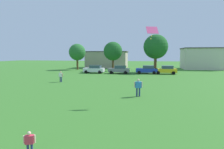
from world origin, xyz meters
TOP-DOWN VIEW (x-y plane):
  - ground_plane at (0.00, 30.00)m, footprint 160.00×160.00m
  - child_kite_flyer at (0.51, 4.48)m, footprint 0.44×0.28m
  - adult_bystander at (4.17, 15.49)m, footprint 0.78×0.41m
  - bystander_near_trees at (-7.13, 22.59)m, footprint 0.72×0.37m
  - kite at (5.29, 14.04)m, footprint 1.06×0.74m
  - parked_car_white_0 at (-5.97, 35.67)m, footprint 4.30×2.02m
  - parked_car_gray_1 at (-0.65, 35.77)m, footprint 4.30×2.02m
  - parked_car_blue_2 at (4.99, 36.57)m, footprint 4.30×2.02m
  - parked_car_yellow_3 at (8.73, 36.67)m, footprint 4.30×2.02m
  - tree_far_left at (-12.85, 43.66)m, footprint 4.29×4.29m
  - tree_center at (-3.07, 41.64)m, footprint 4.45×4.45m
  - tree_far_right at (6.75, 40.04)m, footprint 5.32×5.32m
  - house_left at (19.52, 51.79)m, footprint 10.40×8.07m
  - house_right at (-6.77, 51.79)m, footprint 12.25×6.46m

SIDE VIEW (x-z plane):
  - ground_plane at x=0.00m, z-range 0.00..0.00m
  - child_kite_flyer at x=0.51m, z-range 0.09..1.06m
  - parked_car_white_0 at x=-5.97m, z-range 0.02..1.70m
  - parked_car_gray_1 at x=-0.65m, z-range 0.02..1.70m
  - parked_car_blue_2 at x=4.99m, z-range 0.02..1.70m
  - parked_car_yellow_3 at x=8.73m, z-range 0.02..1.70m
  - bystander_near_trees at x=-7.13m, z-range 0.14..1.69m
  - adult_bystander at x=4.17m, z-range 0.16..1.82m
  - house_right at x=-6.77m, z-range 0.01..4.90m
  - house_left at x=19.52m, z-range 0.01..5.73m
  - tree_far_left at x=-12.85m, z-range 1.17..7.85m
  - tree_center at x=-3.07m, z-range 1.21..8.15m
  - tree_far_right at x=6.75m, z-range 1.45..9.74m
  - kite at x=5.29m, z-range 5.30..6.34m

